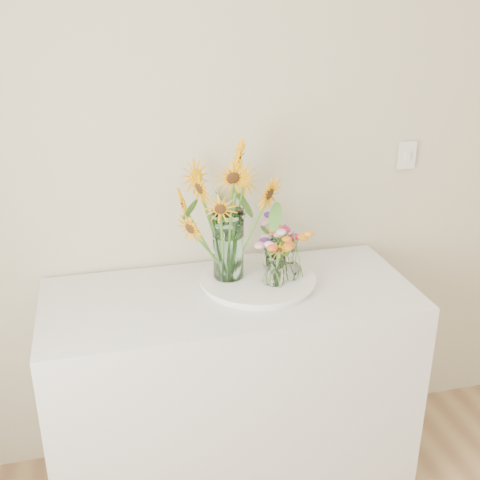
{
  "coord_description": "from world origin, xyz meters",
  "views": [
    {
      "loc": [
        -0.97,
        -0.03,
        1.95
      ],
      "look_at": [
        -0.47,
        1.99,
        1.09
      ],
      "focal_mm": 45.0,
      "sensor_mm": 36.0,
      "label": 1
    }
  ],
  "objects_px": {
    "counter": "(231,392)",
    "mason_jar": "(228,245)",
    "small_vase_c": "(273,254)",
    "small_vase_b": "(290,264)",
    "tray": "(258,281)",
    "small_vase_a": "(275,270)"
  },
  "relations": [
    {
      "from": "counter",
      "to": "small_vase_a",
      "type": "distance_m",
      "value": 0.56
    },
    {
      "from": "small_vase_b",
      "to": "small_vase_c",
      "type": "xyz_separation_m",
      "value": [
        -0.03,
        0.11,
        0.0
      ]
    },
    {
      "from": "small_vase_c",
      "to": "counter",
      "type": "bearing_deg",
      "value": -149.59
    },
    {
      "from": "small_vase_c",
      "to": "small_vase_b",
      "type": "bearing_deg",
      "value": -73.58
    },
    {
      "from": "mason_jar",
      "to": "small_vase_c",
      "type": "relative_size",
      "value": 2.13
    },
    {
      "from": "counter",
      "to": "small_vase_c",
      "type": "height_order",
      "value": "small_vase_c"
    },
    {
      "from": "counter",
      "to": "small_vase_b",
      "type": "bearing_deg",
      "value": 2.02
    },
    {
      "from": "mason_jar",
      "to": "small_vase_b",
      "type": "xyz_separation_m",
      "value": [
        0.22,
        -0.07,
        -0.07
      ]
    },
    {
      "from": "tray",
      "to": "small_vase_c",
      "type": "relative_size",
      "value": 3.29
    },
    {
      "from": "tray",
      "to": "small_vase_b",
      "type": "xyz_separation_m",
      "value": [
        0.11,
        -0.04,
        0.08
      ]
    },
    {
      "from": "counter",
      "to": "mason_jar",
      "type": "xyz_separation_m",
      "value": [
        0.01,
        0.08,
        0.61
      ]
    },
    {
      "from": "counter",
      "to": "small_vase_a",
      "type": "bearing_deg",
      "value": -6.3
    },
    {
      "from": "small_vase_a",
      "to": "small_vase_b",
      "type": "xyz_separation_m",
      "value": [
        0.07,
        0.03,
        0.0
      ]
    },
    {
      "from": "tray",
      "to": "mason_jar",
      "type": "height_order",
      "value": "mason_jar"
    },
    {
      "from": "counter",
      "to": "mason_jar",
      "type": "height_order",
      "value": "mason_jar"
    },
    {
      "from": "small_vase_a",
      "to": "small_vase_b",
      "type": "bearing_deg",
      "value": 22.26
    },
    {
      "from": "tray",
      "to": "small_vase_c",
      "type": "height_order",
      "value": "small_vase_c"
    },
    {
      "from": "mason_jar",
      "to": "small_vase_c",
      "type": "height_order",
      "value": "mason_jar"
    },
    {
      "from": "counter",
      "to": "tray",
      "type": "bearing_deg",
      "value": 20.71
    },
    {
      "from": "tray",
      "to": "counter",
      "type": "bearing_deg",
      "value": -159.29
    },
    {
      "from": "mason_jar",
      "to": "small_vase_c",
      "type": "distance_m",
      "value": 0.21
    },
    {
      "from": "tray",
      "to": "small_vase_a",
      "type": "xyz_separation_m",
      "value": [
        0.05,
        -0.06,
        0.07
      ]
    }
  ]
}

